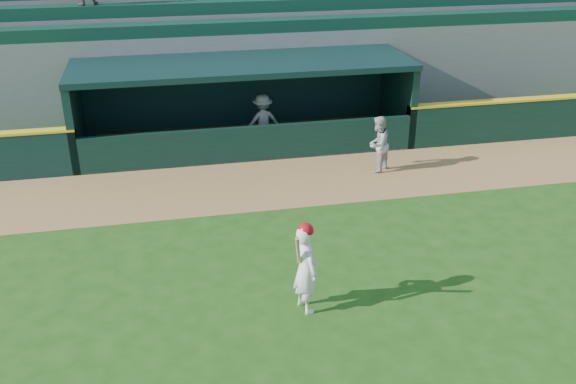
% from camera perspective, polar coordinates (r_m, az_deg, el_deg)
% --- Properties ---
extents(ground, '(120.00, 120.00, 0.00)m').
position_cam_1_polar(ground, '(11.98, 1.58, -8.85)').
color(ground, '#204A12').
rests_on(ground, ground).
extents(warning_track, '(40.00, 3.00, 0.01)m').
position_cam_1_polar(warning_track, '(16.19, -2.39, 0.70)').
color(warning_track, olive).
rests_on(warning_track, ground).
extents(dugout_player_front, '(0.92, 0.92, 1.51)m').
position_cam_1_polar(dugout_player_front, '(16.82, 7.99, 4.21)').
color(dugout_player_front, '#AAAAA4').
rests_on(dugout_player_front, ground).
extents(dugout_player_inside, '(1.07, 0.71, 1.56)m').
position_cam_1_polar(dugout_player_inside, '(18.35, -2.25, 6.31)').
color(dugout_player_inside, gray).
rests_on(dugout_player_inside, ground).
extents(dugout, '(9.40, 2.80, 2.46)m').
position_cam_1_polar(dugout, '(18.59, -4.08, 8.39)').
color(dugout, slate).
rests_on(dugout, ground).
extents(stands, '(34.50, 6.25, 7.13)m').
position_cam_1_polar(stands, '(22.75, -5.85, 14.12)').
color(stands, slate).
rests_on(stands, ground).
extents(batter_at_plate, '(0.57, 0.82, 1.71)m').
position_cam_1_polar(batter_at_plate, '(11.07, 1.55, -6.68)').
color(batter_at_plate, white).
rests_on(batter_at_plate, ground).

